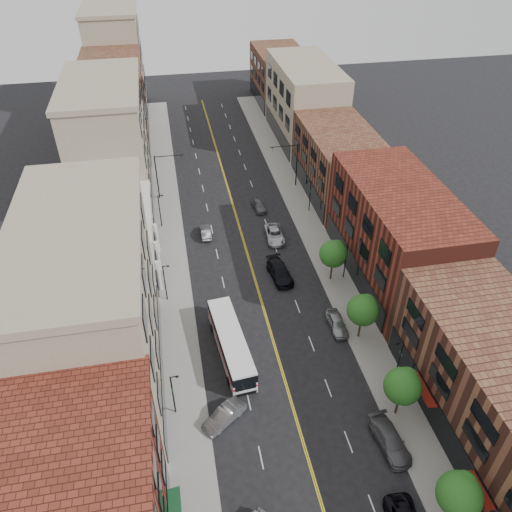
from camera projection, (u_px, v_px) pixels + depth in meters
ground at (312, 471)px, 42.47m from camera, size 220.00×220.00×0.00m
sidewalk_left at (171, 245)px, 68.26m from camera, size 4.00×110.00×0.15m
sidewalk_right at (312, 230)px, 71.26m from camera, size 4.00×110.00×0.15m
bldg_l_tanoffice at (95, 316)px, 44.62m from camera, size 10.00×22.00×18.00m
bldg_l_white at (112, 245)px, 61.71m from camera, size 10.00×14.00×8.00m
bldg_l_far_a at (111, 149)px, 71.95m from camera, size 10.00×20.00×18.00m
bldg_l_far_b at (117, 109)px, 88.48m from camera, size 10.00×20.00×15.00m
bldg_l_far_c at (117, 64)px, 101.02m from camera, size 10.00×16.00×20.00m
bldg_r_near at (510, 403)px, 41.99m from camera, size 10.00×26.00×10.00m
bldg_r_mid at (396, 234)px, 60.13m from camera, size 10.00×22.00×12.00m
bldg_r_far_a at (340, 163)px, 77.14m from camera, size 10.00×20.00×10.00m
bldg_r_far_b at (304, 102)px, 92.32m from camera, size 10.00×22.00×14.00m
bldg_r_far_c at (280, 77)px, 108.85m from camera, size 10.00×18.00×11.00m
tree_r_0 at (460, 493)px, 36.75m from camera, size 3.40×3.40×5.59m
tree_r_1 at (403, 385)px, 44.56m from camera, size 3.40×3.40×5.59m
tree_r_2 at (363, 309)px, 52.37m from camera, size 3.40×3.40×5.59m
tree_r_3 at (334, 253)px, 60.18m from camera, size 3.40×3.40×5.59m
lamp_l_1 at (173, 393)px, 45.27m from camera, size 0.81×0.55×5.05m
lamp_l_2 at (165, 281)px, 57.77m from camera, size 0.81×0.55×5.05m
lamp_l_3 at (160, 209)px, 70.27m from camera, size 0.81×0.55×5.05m
lamp_r_1 at (399, 358)px, 48.56m from camera, size 0.81×0.55×5.05m
lamp_r_2 at (345, 259)px, 61.06m from camera, size 0.81×0.55×5.05m
lamp_r_3 at (310, 194)px, 73.55m from camera, size 0.81×0.55×5.05m
signal_mast_left at (161, 172)px, 75.60m from camera, size 4.49×0.18×7.20m
signal_mast_right at (292, 160)px, 78.68m from camera, size 4.49×0.18×7.20m
city_bus at (231, 343)px, 51.83m from camera, size 3.58×11.62×2.94m
car_angle_b at (224, 416)px, 45.93m from camera, size 4.49×3.83×1.46m
car_parked_mid at (390, 440)px, 43.90m from camera, size 2.69×5.48×1.53m
car_parked_far at (337, 323)px, 55.46m from camera, size 1.77×4.32×1.47m
car_lane_behind at (205, 232)px, 69.86m from camera, size 1.36×3.87×1.27m
car_lane_a at (280, 272)px, 62.49m from camera, size 2.87×5.82×1.63m
car_lane_b at (275, 234)px, 69.24m from camera, size 2.63×5.30×1.44m
car_lane_c at (259, 206)px, 75.42m from camera, size 1.99×4.06×1.33m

